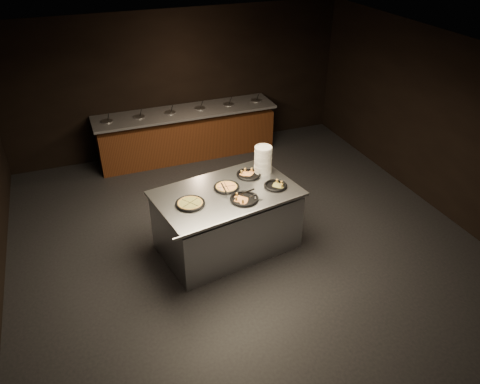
{
  "coord_description": "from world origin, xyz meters",
  "views": [
    {
      "loc": [
        -2.18,
        -5.13,
        4.54
      ],
      "look_at": [
        -0.08,
        0.3,
        0.96
      ],
      "focal_mm": 35.0,
      "sensor_mm": 36.0,
      "label": 1
    }
  ],
  "objects": [
    {
      "name": "server_right",
      "position": [
        -0.01,
        0.06,
        1.06
      ],
      "size": [
        0.3,
        0.22,
        0.17
      ],
      "rotation": [
        0.0,
        0.0,
        -0.53
      ],
      "color": "silver",
      "rests_on": "serving_counter"
    },
    {
      "name": "pan_cheese_whole",
      "position": [
        -0.24,
        0.44,
        1.0
      ],
      "size": [
        0.38,
        0.38,
        0.04
      ],
      "rotation": [
        0.0,
        0.0,
        -0.05
      ],
      "color": "black",
      "rests_on": "serving_counter"
    },
    {
      "name": "server_left",
      "position": [
        -0.34,
        0.33,
        1.06
      ],
      "size": [
        0.12,
        0.3,
        0.15
      ],
      "rotation": [
        0.0,
        0.0,
        1.84
      ],
      "color": "silver",
      "rests_on": "serving_counter"
    },
    {
      "name": "room",
      "position": [
        0.0,
        0.0,
        1.45
      ],
      "size": [
        7.02,
        8.02,
        2.92
      ],
      "color": "black",
      "rests_on": "ground"
    },
    {
      "name": "pan_cheese_slices_a",
      "position": [
        0.21,
        0.68,
        1.0
      ],
      "size": [
        0.38,
        0.38,
        0.04
      ],
      "rotation": [
        0.0,
        0.0,
        0.77
      ],
      "color": "black",
      "rests_on": "serving_counter"
    },
    {
      "name": "salad_bar",
      "position": [
        0.0,
        3.56,
        0.44
      ],
      "size": [
        3.7,
        0.83,
        1.18
      ],
      "color": "#562A14",
      "rests_on": "ground"
    },
    {
      "name": "plate_stack",
      "position": [
        0.46,
        0.7,
        1.2
      ],
      "size": [
        0.27,
        0.27,
        0.43
      ],
      "primitive_type": "cylinder",
      "color": "silver",
      "rests_on": "serving_counter"
    },
    {
      "name": "serving_counter",
      "position": [
        -0.28,
        0.34,
        0.47
      ],
      "size": [
        2.24,
        1.65,
        0.99
      ],
      "rotation": [
        0.0,
        0.0,
        0.17
      ],
      "color": "silver",
      "rests_on": "ground"
    },
    {
      "name": "pan_cheese_slices_b",
      "position": [
        -0.11,
        0.05,
        1.0
      ],
      "size": [
        0.41,
        0.41,
        0.04
      ],
      "rotation": [
        0.0,
        0.0,
        2.35
      ],
      "color": "black",
      "rests_on": "serving_counter"
    },
    {
      "name": "pan_veggie_whole",
      "position": [
        -0.86,
        0.21,
        1.0
      ],
      "size": [
        0.42,
        0.42,
        0.04
      ],
      "rotation": [
        0.0,
        0.0,
        0.56
      ],
      "color": "black",
      "rests_on": "serving_counter"
    },
    {
      "name": "pan_veggie_slices",
      "position": [
        0.45,
        0.22,
        1.0
      ],
      "size": [
        0.34,
        0.34,
        0.04
      ],
      "rotation": [
        0.0,
        0.0,
        -0.85
      ],
      "color": "black",
      "rests_on": "serving_counter"
    }
  ]
}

